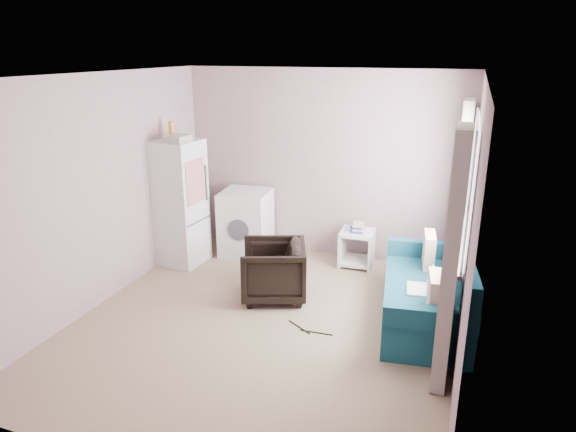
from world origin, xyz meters
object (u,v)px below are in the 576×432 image
sofa (430,295)px  washing_machine (246,221)px  fridge (179,202)px  side_table (357,245)px  armchair (273,268)px

sofa → washing_machine: bearing=149.7°
fridge → sofa: size_ratio=0.98×
fridge → side_table: size_ratio=3.17×
washing_machine → side_table: bearing=-1.1°
washing_machine → sofa: bearing=-27.9°
fridge → side_table: (2.22, 0.66, -0.55)m
washing_machine → side_table: washing_machine is taller
armchair → side_table: armchair is taller
washing_machine → armchair: bearing=-58.5°
side_table → sofa: 1.56m
washing_machine → sofa: 2.78m
fridge → washing_machine: bearing=43.2°
armchair → sofa: (1.73, 0.04, -0.07)m
armchair → washing_machine: bearing=-163.5°
side_table → fridge: bearing=-163.5°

